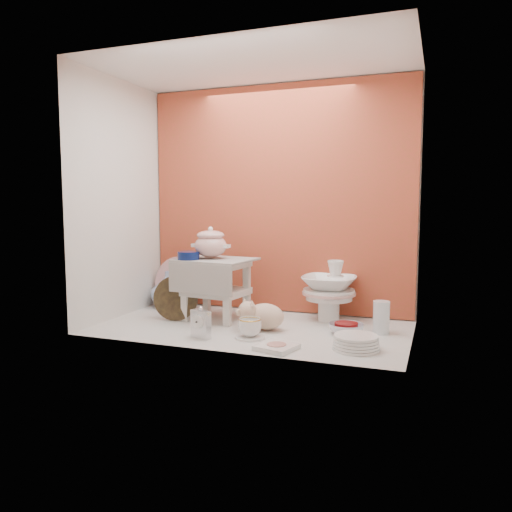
{
  "coord_description": "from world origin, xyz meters",
  "views": [
    {
      "loc": [
        1.02,
        -2.69,
        0.72
      ],
      "look_at": [
        0.02,
        0.02,
        0.42
      ],
      "focal_mm": 35.15,
      "sensor_mm": 36.0,
      "label": 1
    }
  ],
  "objects_px": {
    "blue_white_vase": "(168,289)",
    "gold_rim_teacup": "(250,327)",
    "soup_tureen": "(211,242)",
    "mantel_clock": "(201,322)",
    "floral_platter": "(177,282)",
    "porcelain_tower": "(329,290)",
    "step_stool": "(216,289)",
    "crystal_bowl": "(346,329)",
    "dinner_plate_stack": "(356,342)",
    "plush_pig": "(265,316)"
  },
  "relations": [
    {
      "from": "blue_white_vase",
      "to": "gold_rim_teacup",
      "type": "distance_m",
      "value": 1.0
    },
    {
      "from": "soup_tureen",
      "to": "mantel_clock",
      "type": "xyz_separation_m",
      "value": [
        0.15,
        -0.45,
        -0.4
      ]
    },
    {
      "from": "floral_platter",
      "to": "porcelain_tower",
      "type": "height_order",
      "value": "porcelain_tower"
    },
    {
      "from": "step_stool",
      "to": "crystal_bowl",
      "type": "height_order",
      "value": "step_stool"
    },
    {
      "from": "floral_platter",
      "to": "mantel_clock",
      "type": "xyz_separation_m",
      "value": [
        0.52,
        -0.67,
        -0.09
      ]
    },
    {
      "from": "dinner_plate_stack",
      "to": "crystal_bowl",
      "type": "distance_m",
      "value": 0.29
    },
    {
      "from": "dinner_plate_stack",
      "to": "blue_white_vase",
      "type": "bearing_deg",
      "value": 157.58
    },
    {
      "from": "plush_pig",
      "to": "step_stool",
      "type": "bearing_deg",
      "value": 146.19
    },
    {
      "from": "floral_platter",
      "to": "blue_white_vase",
      "type": "distance_m",
      "value": 0.08
    },
    {
      "from": "floral_platter",
      "to": "plush_pig",
      "type": "height_order",
      "value": "floral_platter"
    },
    {
      "from": "blue_white_vase",
      "to": "plush_pig",
      "type": "height_order",
      "value": "blue_white_vase"
    },
    {
      "from": "soup_tureen",
      "to": "mantel_clock",
      "type": "bearing_deg",
      "value": -71.45
    },
    {
      "from": "gold_rim_teacup",
      "to": "dinner_plate_stack",
      "type": "bearing_deg",
      "value": -1.46
    },
    {
      "from": "gold_rim_teacup",
      "to": "step_stool",
      "type": "bearing_deg",
      "value": 135.8
    },
    {
      "from": "floral_platter",
      "to": "mantel_clock",
      "type": "height_order",
      "value": "floral_platter"
    },
    {
      "from": "crystal_bowl",
      "to": "plush_pig",
      "type": "bearing_deg",
      "value": -171.28
    },
    {
      "from": "dinner_plate_stack",
      "to": "porcelain_tower",
      "type": "bearing_deg",
      "value": 114.6
    },
    {
      "from": "blue_white_vase",
      "to": "mantel_clock",
      "type": "xyz_separation_m",
      "value": [
        0.58,
        -0.65,
        -0.04
      ]
    },
    {
      "from": "plush_pig",
      "to": "dinner_plate_stack",
      "type": "relative_size",
      "value": 1.19
    },
    {
      "from": "mantel_clock",
      "to": "floral_platter",
      "type": "bearing_deg",
      "value": 145.96
    },
    {
      "from": "step_stool",
      "to": "gold_rim_teacup",
      "type": "distance_m",
      "value": 0.52
    },
    {
      "from": "soup_tureen",
      "to": "plush_pig",
      "type": "xyz_separation_m",
      "value": [
        0.42,
        -0.17,
        -0.4
      ]
    },
    {
      "from": "gold_rim_teacup",
      "to": "crystal_bowl",
      "type": "xyz_separation_m",
      "value": [
        0.47,
        0.26,
        -0.03
      ]
    },
    {
      "from": "floral_platter",
      "to": "porcelain_tower",
      "type": "xyz_separation_m",
      "value": [
        1.08,
        -0.03,
        0.01
      ]
    },
    {
      "from": "soup_tureen",
      "to": "dinner_plate_stack",
      "type": "height_order",
      "value": "soup_tureen"
    },
    {
      "from": "plush_pig",
      "to": "soup_tureen",
      "type": "bearing_deg",
      "value": 147.07
    },
    {
      "from": "dinner_plate_stack",
      "to": "gold_rim_teacup",
      "type": "bearing_deg",
      "value": 178.54
    },
    {
      "from": "step_stool",
      "to": "dinner_plate_stack",
      "type": "xyz_separation_m",
      "value": [
        0.93,
        -0.36,
        -0.15
      ]
    },
    {
      "from": "floral_platter",
      "to": "gold_rim_teacup",
      "type": "distance_m",
      "value": 0.97
    },
    {
      "from": "soup_tureen",
      "to": "blue_white_vase",
      "type": "xyz_separation_m",
      "value": [
        -0.43,
        0.2,
        -0.35
      ]
    },
    {
      "from": "soup_tureen",
      "to": "dinner_plate_stack",
      "type": "distance_m",
      "value": 1.13
    },
    {
      "from": "dinner_plate_stack",
      "to": "soup_tureen",
      "type": "bearing_deg",
      "value": 158.97
    },
    {
      "from": "soup_tureen",
      "to": "blue_white_vase",
      "type": "distance_m",
      "value": 0.59
    },
    {
      "from": "step_stool",
      "to": "crystal_bowl",
      "type": "xyz_separation_m",
      "value": [
        0.83,
        -0.09,
        -0.16
      ]
    },
    {
      "from": "blue_white_vase",
      "to": "gold_rim_teacup",
      "type": "height_order",
      "value": "blue_white_vase"
    },
    {
      "from": "porcelain_tower",
      "to": "plush_pig",
      "type": "bearing_deg",
      "value": -129.21
    },
    {
      "from": "mantel_clock",
      "to": "crystal_bowl",
      "type": "distance_m",
      "value": 0.8
    },
    {
      "from": "dinner_plate_stack",
      "to": "porcelain_tower",
      "type": "xyz_separation_m",
      "value": [
        -0.26,
        0.56,
        0.15
      ]
    },
    {
      "from": "floral_platter",
      "to": "crystal_bowl",
      "type": "relative_size",
      "value": 1.86
    },
    {
      "from": "gold_rim_teacup",
      "to": "floral_platter",
      "type": "bearing_deg",
      "value": 142.69
    },
    {
      "from": "soup_tureen",
      "to": "plush_pig",
      "type": "relative_size",
      "value": 0.86
    },
    {
      "from": "step_stool",
      "to": "blue_white_vase",
      "type": "xyz_separation_m",
      "value": [
        -0.47,
        0.21,
        -0.06
      ]
    },
    {
      "from": "plush_pig",
      "to": "dinner_plate_stack",
      "type": "distance_m",
      "value": 0.59
    },
    {
      "from": "soup_tureen",
      "to": "gold_rim_teacup",
      "type": "bearing_deg",
      "value": -41.92
    },
    {
      "from": "crystal_bowl",
      "to": "porcelain_tower",
      "type": "height_order",
      "value": "porcelain_tower"
    },
    {
      "from": "step_stool",
      "to": "porcelain_tower",
      "type": "relative_size",
      "value": 1.15
    },
    {
      "from": "step_stool",
      "to": "mantel_clock",
      "type": "bearing_deg",
      "value": -69.29
    },
    {
      "from": "plush_pig",
      "to": "crystal_bowl",
      "type": "bearing_deg",
      "value": -2.58
    },
    {
      "from": "step_stool",
      "to": "soup_tureen",
      "type": "distance_m",
      "value": 0.29
    },
    {
      "from": "mantel_clock",
      "to": "dinner_plate_stack",
      "type": "distance_m",
      "value": 0.82
    }
  ]
}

